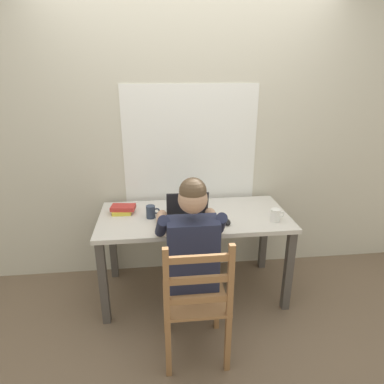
% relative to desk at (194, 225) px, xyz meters
% --- Properties ---
extents(ground_plane, '(8.00, 8.00, 0.00)m').
position_rel_desk_xyz_m(ground_plane, '(0.00, 0.00, -0.64)').
color(ground_plane, brown).
extents(back_wall, '(6.00, 0.08, 2.60)m').
position_rel_desk_xyz_m(back_wall, '(0.00, 0.44, 0.65)').
color(back_wall, beige).
rests_on(back_wall, ground).
extents(desk, '(1.54, 0.73, 0.74)m').
position_rel_desk_xyz_m(desk, '(0.00, 0.00, 0.00)').
color(desk, beige).
rests_on(desk, ground).
extents(seated_person, '(0.50, 0.60, 1.23)m').
position_rel_desk_xyz_m(seated_person, '(-0.07, -0.44, 0.03)').
color(seated_person, '#232842').
rests_on(seated_person, ground).
extents(wooden_chair, '(0.42, 0.42, 0.93)m').
position_rel_desk_xyz_m(wooden_chair, '(-0.07, -0.72, -0.19)').
color(wooden_chair, olive).
rests_on(wooden_chair, ground).
extents(laptop, '(0.33, 0.29, 0.23)m').
position_rel_desk_xyz_m(laptop, '(-0.06, -0.15, 0.15)').
color(laptop, '#232328').
rests_on(laptop, desk).
extents(computer_mouse, '(0.06, 0.10, 0.03)m').
position_rel_desk_xyz_m(computer_mouse, '(0.23, -0.19, 0.11)').
color(computer_mouse, black).
rests_on(computer_mouse, desk).
extents(coffee_mug_white, '(0.11, 0.07, 0.10)m').
position_rel_desk_xyz_m(coffee_mug_white, '(0.62, -0.19, 0.14)').
color(coffee_mug_white, white).
rests_on(coffee_mug_white, desk).
extents(coffee_mug_dark, '(0.11, 0.07, 0.10)m').
position_rel_desk_xyz_m(coffee_mug_dark, '(-0.35, -0.01, 0.15)').
color(coffee_mug_dark, '#2D384C').
rests_on(coffee_mug_dark, desk).
extents(book_stack_main, '(0.20, 0.17, 0.09)m').
position_rel_desk_xyz_m(book_stack_main, '(-0.07, 0.13, 0.14)').
color(book_stack_main, '#BC332D').
rests_on(book_stack_main, desk).
extents(book_stack_side, '(0.21, 0.14, 0.06)m').
position_rel_desk_xyz_m(book_stack_side, '(-0.58, 0.10, 0.13)').
color(book_stack_side, gold).
rests_on(book_stack_side, desk).
extents(paper_pile_near_laptop, '(0.27, 0.25, 0.01)m').
position_rel_desk_xyz_m(paper_pile_near_laptop, '(-0.09, 0.18, 0.10)').
color(paper_pile_near_laptop, white).
rests_on(paper_pile_near_laptop, desk).
extents(paper_pile_back_corner, '(0.21, 0.21, 0.01)m').
position_rel_desk_xyz_m(paper_pile_back_corner, '(-0.04, 0.07, 0.10)').
color(paper_pile_back_corner, white).
rests_on(paper_pile_back_corner, desk).
extents(paper_pile_side, '(0.19, 0.16, 0.01)m').
position_rel_desk_xyz_m(paper_pile_side, '(-0.22, -0.00, 0.10)').
color(paper_pile_side, silver).
rests_on(paper_pile_side, desk).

